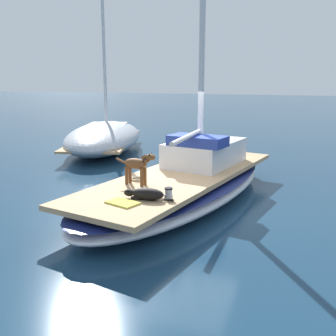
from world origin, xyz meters
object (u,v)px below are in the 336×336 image
Objects in this scene: dog_brown at (137,165)px; dog_black at (146,194)px; sailboat_main at (182,187)px; coiled_rope at (137,179)px; deck_winch at (169,194)px; deck_towel at (123,203)px; moored_boat_port_side at (104,137)px.

dog_black is at bearing -58.01° from dog_brown.
sailboat_main is 1.19m from coiled_rope.
deck_winch is 0.86m from deck_towel.
sailboat_main is 6.95m from moored_boat_port_side.
dog_brown reaches higher than deck_winch.
moored_boat_port_side reaches higher than deck_winch.
coiled_rope is (-0.75, -0.86, 0.35)m from sailboat_main.
moored_boat_port_side is (-4.44, 7.52, -0.10)m from deck_towel.
moored_boat_port_side reaches higher than dog_black.
dog_brown is 1.19m from deck_winch.
dog_black is at bearing -152.95° from deck_winch.
coiled_rope is at bearing 119.87° from dog_black.
deck_winch is 0.03× the size of moored_boat_port_side.
moored_boat_port_side reaches higher than coiled_rope.
dog_brown is 2.90× the size of coiled_rope.
dog_black is 0.14× the size of moored_boat_port_side.
coiled_rope is at bearing 135.53° from deck_winch.
dog_black is at bearing -56.53° from moored_boat_port_side.
deck_winch is 0.65× the size of coiled_rope.
coiled_rope is at bearing 104.62° from deck_towel.
dog_black is 8.60m from moored_boat_port_side.
deck_winch reaches higher than deck_towel.
dog_black is 0.47m from deck_towel.
dog_black is (-0.03, -2.12, 0.43)m from sailboat_main.
dog_black is 4.54× the size of deck_winch.
deck_winch is 1.53m from coiled_rope.
dog_black is 1.08m from dog_brown.
dog_brown is 1.68× the size of deck_towel.
moored_boat_port_side is (-4.74, 7.17, -0.19)m from dog_black.
sailboat_main is 8.09× the size of dog_brown.
dog_brown is at bearing 101.34° from deck_towel.
coiled_rope is 0.58× the size of deck_towel.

